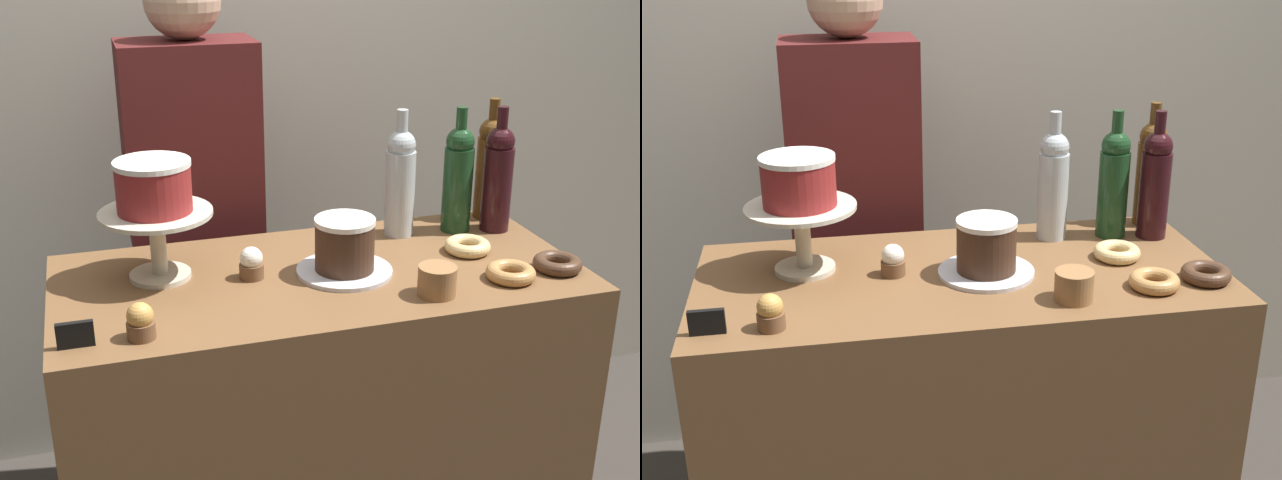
{
  "view_description": "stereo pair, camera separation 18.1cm",
  "coord_description": "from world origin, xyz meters",
  "views": [
    {
      "loc": [
        -0.49,
        -1.61,
        1.67
      ],
      "look_at": [
        0.0,
        0.0,
        1.01
      ],
      "focal_mm": 44.91,
      "sensor_mm": 36.0,
      "label": 1
    },
    {
      "loc": [
        -0.31,
        -1.66,
        1.67
      ],
      "look_at": [
        0.0,
        0.0,
        1.01
      ],
      "focal_mm": 44.91,
      "sensor_mm": 36.0,
      "label": 2
    }
  ],
  "objects": [
    {
      "name": "price_sign_chalkboard",
      "position": [
        -0.54,
        -0.2,
        0.96
      ],
      "size": [
        0.07,
        0.01,
        0.05
      ],
      "color": "black",
      "rests_on": "display_counter"
    },
    {
      "name": "chocolate_round_cake",
      "position": [
        0.05,
        -0.02,
        1.0
      ],
      "size": [
        0.14,
        0.14,
        0.12
      ],
      "color": "#3D2619",
      "rests_on": "silver_serving_platter"
    },
    {
      "name": "donut_maple",
      "position": [
        0.4,
        -0.16,
        0.95
      ],
      "size": [
        0.11,
        0.11,
        0.03
      ],
      "color": "#B27F47",
      "rests_on": "display_counter"
    },
    {
      "name": "wine_bottle_green",
      "position": [
        0.42,
        0.16,
        1.08
      ],
      "size": [
        0.08,
        0.08,
        0.33
      ],
      "color": "#193D1E",
      "rests_on": "display_counter"
    },
    {
      "name": "white_layer_cake",
      "position": [
        -0.35,
        0.08,
        1.15
      ],
      "size": [
        0.17,
        0.17,
        0.11
      ],
      "color": "maroon",
      "rests_on": "cake_stand_pedestal"
    },
    {
      "name": "back_wall",
      "position": [
        0.0,
        0.86,
        1.3
      ],
      "size": [
        6.0,
        0.05,
        2.6
      ],
      "color": "#BCB7A8",
      "rests_on": "ground_plane"
    },
    {
      "name": "silver_serving_platter",
      "position": [
        0.05,
        -0.02,
        0.94
      ],
      "size": [
        0.22,
        0.22,
        0.01
      ],
      "color": "silver",
      "rests_on": "display_counter"
    },
    {
      "name": "display_counter",
      "position": [
        0.0,
        0.0,
        0.47
      ],
      "size": [
        1.21,
        0.57,
        0.93
      ],
      "color": "brown",
      "rests_on": "ground_plane"
    },
    {
      "name": "cupcake_vanilla",
      "position": [
        -0.16,
        0.02,
        0.97
      ],
      "size": [
        0.06,
        0.06,
        0.07
      ],
      "color": "brown",
      "rests_on": "display_counter"
    },
    {
      "name": "barista_figure",
      "position": [
        -0.21,
        0.52,
        0.84
      ],
      "size": [
        0.36,
        0.22,
        1.6
      ],
      "color": "black",
      "rests_on": "ground_plane"
    },
    {
      "name": "cookie_stack",
      "position": [
        0.21,
        -0.19,
        0.97
      ],
      "size": [
        0.08,
        0.08,
        0.07
      ],
      "color": "olive",
      "rests_on": "display_counter"
    },
    {
      "name": "cupcake_caramel",
      "position": [
        -0.42,
        -0.2,
        0.97
      ],
      "size": [
        0.06,
        0.06,
        0.07
      ],
      "color": "brown",
      "rests_on": "display_counter"
    },
    {
      "name": "donut_glazed",
      "position": [
        0.38,
        0.01,
        0.95
      ],
      "size": [
        0.11,
        0.11,
        0.03
      ],
      "color": "#E0C17F",
      "rests_on": "display_counter"
    },
    {
      "name": "wine_bottle_dark_red",
      "position": [
        0.52,
        0.14,
        1.08
      ],
      "size": [
        0.08,
        0.08,
        0.33
      ],
      "color": "black",
      "rests_on": "display_counter"
    },
    {
      "name": "wine_bottle_amber",
      "position": [
        0.55,
        0.23,
        1.08
      ],
      "size": [
        0.08,
        0.08,
        0.33
      ],
      "color": "#5B3814",
      "rests_on": "display_counter"
    },
    {
      "name": "cake_stand_pedestal",
      "position": [
        -0.35,
        0.08,
        1.04
      ],
      "size": [
        0.25,
        0.25,
        0.16
      ],
      "color": "beige",
      "rests_on": "display_counter"
    },
    {
      "name": "donut_chocolate",
      "position": [
        0.53,
        -0.15,
        0.95
      ],
      "size": [
        0.11,
        0.11,
        0.03
      ],
      "color": "#472D1E",
      "rests_on": "display_counter"
    },
    {
      "name": "wine_bottle_clear",
      "position": [
        0.27,
        0.18,
        1.08
      ],
      "size": [
        0.08,
        0.08,
        0.33
      ],
      "color": "#B2BCC1",
      "rests_on": "display_counter"
    }
  ]
}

